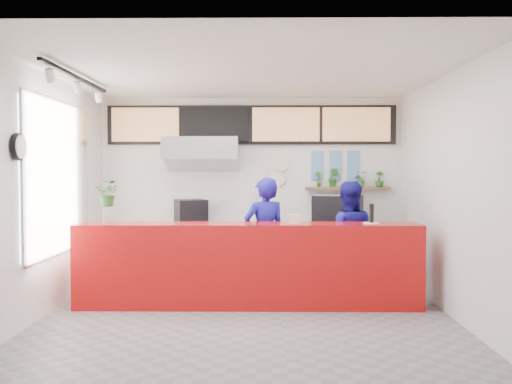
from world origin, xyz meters
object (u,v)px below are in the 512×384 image
at_px(staff_center, 265,238).
at_px(pepper_mill, 371,213).
at_px(service_counter, 248,265).
at_px(staff_right, 348,239).
at_px(espresso_machine, 338,210).
at_px(panini_oven, 191,212).

distance_m(staff_center, pepper_mill, 1.55).
distance_m(service_counter, pepper_mill, 1.75).
distance_m(service_counter, staff_right, 1.56).
xyz_separation_m(espresso_machine, staff_right, (-0.01, -1.16, -0.32)).
height_order(service_counter, panini_oven, panini_oven).
bearing_deg(pepper_mill, espresso_machine, 96.10).
height_order(panini_oven, pepper_mill, pepper_mill).
bearing_deg(espresso_machine, panini_oven, -163.25).
height_order(panini_oven, staff_right, staff_right).
bearing_deg(service_counter, panini_oven, 118.62).
distance_m(panini_oven, staff_right, 2.67).
bearing_deg(staff_right, service_counter, 29.97).
bearing_deg(service_counter, espresso_machine, 51.91).
relative_size(service_counter, staff_center, 2.66).
bearing_deg(service_counter, staff_right, 24.46).
height_order(espresso_machine, staff_center, staff_center).
bearing_deg(panini_oven, espresso_machine, -20.78).
bearing_deg(panini_oven, staff_center, -67.03).
relative_size(espresso_machine, staff_right, 0.46).
relative_size(service_counter, staff_right, 2.74).
relative_size(panini_oven, pepper_mill, 1.91).
bearing_deg(staff_center, service_counter, 46.72).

